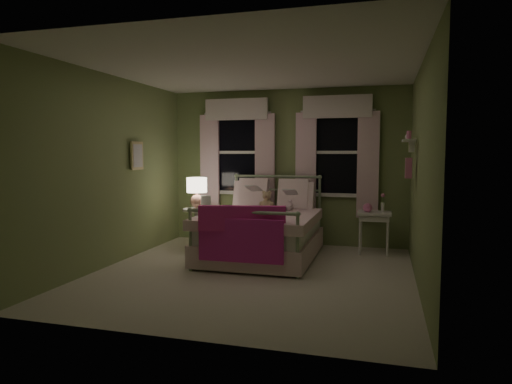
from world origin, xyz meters
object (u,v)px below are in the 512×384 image
(teddy_bear, at_px, (267,202))
(nightstand_right, at_px, (374,218))
(nightstand_left, at_px, (197,223))
(child_right, at_px, (287,194))
(bed, at_px, (262,232))
(table_lamp, at_px, (197,190))
(child_left, at_px, (252,193))

(teddy_bear, bearing_deg, nightstand_right, 13.99)
(nightstand_left, relative_size, nightstand_right, 1.02)
(child_right, bearing_deg, bed, 68.77)
(teddy_bear, relative_size, nightstand_right, 0.48)
(bed, height_order, teddy_bear, bed)
(child_right, distance_m, table_lamp, 1.45)
(teddy_bear, distance_m, nightstand_left, 1.23)
(child_right, distance_m, nightstand_right, 1.37)
(nightstand_left, height_order, table_lamp, table_lamp)
(child_left, distance_m, nightstand_right, 1.91)
(child_left, bearing_deg, table_lamp, 17.33)
(nightstand_left, distance_m, table_lamp, 0.54)
(child_left, distance_m, table_lamp, 0.90)
(teddy_bear, height_order, table_lamp, table_lamp)
(bed, relative_size, child_right, 3.01)
(bed, xyz_separation_m, teddy_bear, (0.00, 0.26, 0.41))
(nightstand_right, bearing_deg, bed, -157.45)
(teddy_bear, bearing_deg, table_lamp, 177.88)
(child_right, distance_m, nightstand_left, 1.53)
(child_left, bearing_deg, nightstand_right, -162.86)
(child_left, height_order, child_right, child_left)
(child_right, height_order, nightstand_right, child_right)
(teddy_bear, relative_size, table_lamp, 0.63)
(child_left, bearing_deg, bed, 133.53)
(bed, height_order, nightstand_right, bed)
(bed, bearing_deg, child_right, 56.40)
(table_lamp, height_order, nightstand_right, table_lamp)
(child_left, relative_size, teddy_bear, 2.21)
(child_left, distance_m, child_right, 0.56)
(nightstand_left, bearing_deg, child_left, 7.40)
(bed, bearing_deg, table_lamp, 165.30)
(child_right, xyz_separation_m, table_lamp, (-1.45, -0.12, 0.05))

